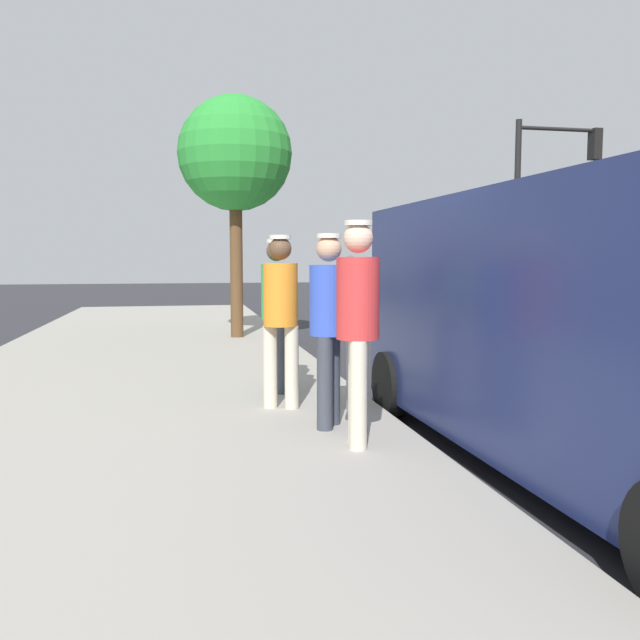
% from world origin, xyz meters
% --- Properties ---
extents(ground_plane, '(80.00, 80.00, 0.00)m').
position_xyz_m(ground_plane, '(0.00, 0.00, 0.00)').
color(ground_plane, '#2D2D33').
extents(sidewalk_slab, '(5.00, 32.00, 0.15)m').
position_xyz_m(sidewalk_slab, '(3.50, 0.00, 0.07)').
color(sidewalk_slab, '#9E998E').
rests_on(sidewalk_slab, ground).
extents(parking_meter_near, '(0.14, 0.18, 1.52)m').
position_xyz_m(parking_meter_near, '(1.35, -0.67, 1.18)').
color(parking_meter_near, gray).
rests_on(parking_meter_near, sidewalk_slab).
extents(pedestrian_in_red, '(0.34, 0.36, 1.79)m').
position_xyz_m(pedestrian_in_red, '(1.60, 0.55, 1.18)').
color(pedestrian_in_red, beige).
rests_on(pedestrian_in_red, sidewalk_slab).
extents(pedestrian_in_orange, '(0.35, 0.34, 1.72)m').
position_xyz_m(pedestrian_in_orange, '(2.00, -0.91, 1.14)').
color(pedestrian_in_orange, beige).
rests_on(pedestrian_in_orange, sidewalk_slab).
extents(pedestrian_in_green, '(0.34, 0.34, 1.70)m').
position_xyz_m(pedestrian_in_green, '(1.93, -1.71, 1.13)').
color(pedestrian_in_green, '#383D47').
rests_on(pedestrian_in_green, sidewalk_slab).
extents(pedestrian_in_blue, '(0.34, 0.34, 1.71)m').
position_xyz_m(pedestrian_in_blue, '(1.69, -0.08, 1.13)').
color(pedestrian_in_blue, '#383D47').
rests_on(pedestrian_in_blue, sidewalk_slab).
extents(parked_van, '(2.20, 5.23, 2.15)m').
position_xyz_m(parked_van, '(-0.15, 1.10, 1.15)').
color(parked_van, navy).
rests_on(parked_van, ground).
extents(traffic_light_corner, '(2.48, 0.42, 5.20)m').
position_xyz_m(traffic_light_corner, '(-6.45, -10.52, 3.52)').
color(traffic_light_corner, black).
rests_on(traffic_light_corner, ground).
extents(street_tree, '(2.13, 2.13, 4.51)m').
position_xyz_m(street_tree, '(1.93, -7.12, 3.56)').
color(street_tree, brown).
rests_on(street_tree, sidewalk_slab).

